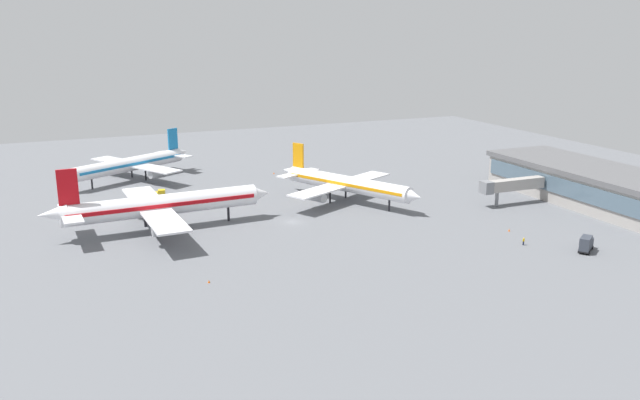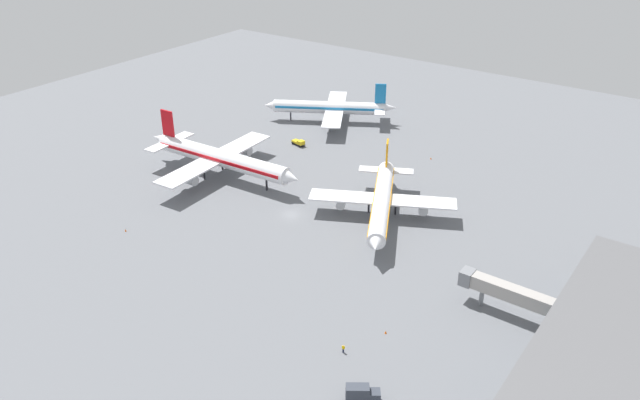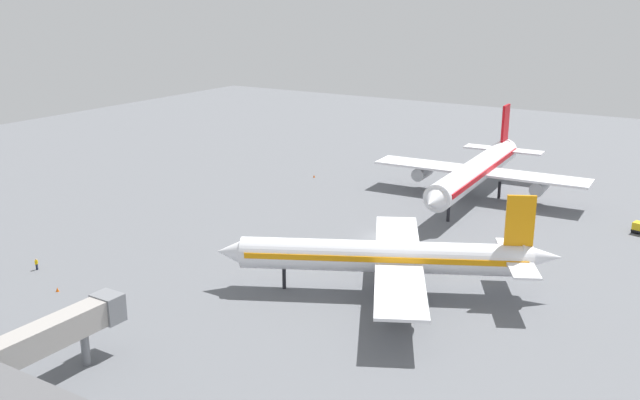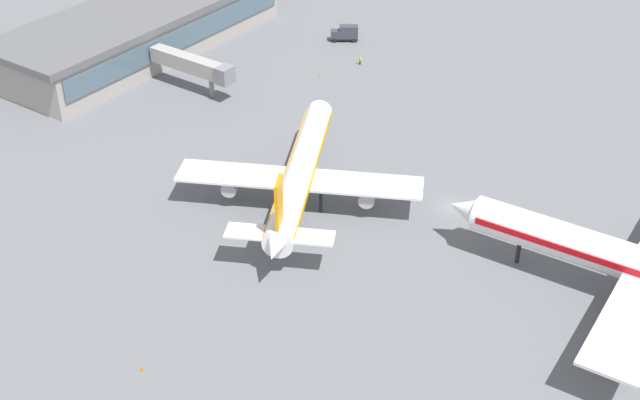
% 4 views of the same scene
% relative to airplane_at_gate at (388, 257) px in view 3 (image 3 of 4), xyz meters
% --- Properties ---
extents(ground, '(288.00, 288.00, 0.00)m').
position_rel_airplane_at_gate_xyz_m(ground, '(-11.42, 19.16, -4.98)').
color(ground, slate).
extents(airplane_at_gate, '(41.73, 34.73, 13.69)m').
position_rel_airplane_at_gate_xyz_m(airplane_at_gate, '(0.00, 0.00, 0.00)').
color(airplane_at_gate, white).
rests_on(airplane_at_gate, ground).
extents(airplane_distant, '(41.35, 51.58, 15.70)m').
position_rel_airplane_at_gate_xyz_m(airplane_distant, '(-5.17, 48.34, 0.73)').
color(airplane_distant, white).
rests_on(airplane_distant, ground).
extents(ground_crew_worker, '(0.45, 0.57, 1.67)m').
position_rel_airplane_at_gate_xyz_m(ground_crew_worker, '(-46.09, -19.24, -4.13)').
color(ground_crew_worker, '#1E2338').
rests_on(ground_crew_worker, ground).
extents(jet_bridge, '(3.15, 18.53, 6.74)m').
position_rel_airplane_at_gate_xyz_m(jet_bridge, '(-18.83, -37.85, 0.15)').
color(jet_bridge, '#9E9993').
rests_on(jet_bridge, ground).
extents(safety_cone_mid_apron, '(0.44, 0.44, 0.60)m').
position_rel_airplane_at_gate_xyz_m(safety_cone_mid_apron, '(-37.20, -22.81, -4.68)').
color(safety_cone_mid_apron, '#EA590C').
rests_on(safety_cone_mid_apron, ground).
extents(safety_cone_far_side, '(0.44, 0.44, 0.60)m').
position_rel_airplane_at_gate_xyz_m(safety_cone_far_side, '(-40.45, 46.28, -4.68)').
color(safety_cone_far_side, '#EA590C').
rests_on(safety_cone_far_side, ground).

